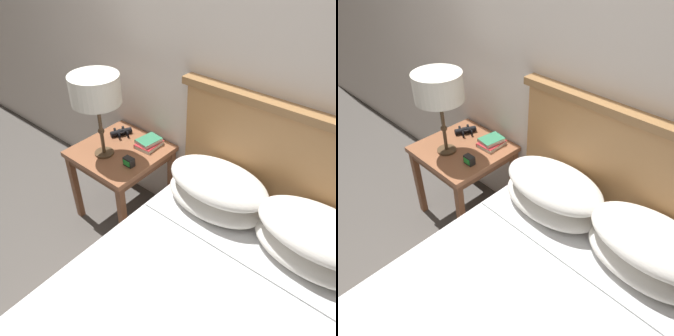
# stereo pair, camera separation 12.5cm
# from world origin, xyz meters

# --- Properties ---
(ground_plane) EXTENTS (20.00, 20.00, 0.00)m
(ground_plane) POSITION_xyz_m (0.00, 0.00, 0.00)
(ground_plane) COLOR #514C47
(ground_plane) RESTS_ON ground
(wall_back) EXTENTS (8.00, 0.06, 2.60)m
(wall_back) POSITION_xyz_m (0.00, 1.05, 1.30)
(wall_back) COLOR silver
(wall_back) RESTS_ON ground_plane
(nightstand) EXTENTS (0.58, 0.58, 0.61)m
(nightstand) POSITION_xyz_m (-0.54, 0.72, 0.53)
(nightstand) COLOR brown
(nightstand) RESTS_ON ground_plane
(bed) EXTENTS (1.40, 1.82, 1.17)m
(bed) POSITION_xyz_m (0.52, 0.21, 0.32)
(bed) COLOR brown
(bed) RESTS_ON ground_plane
(table_lamp) EXTENTS (0.31, 0.31, 0.56)m
(table_lamp) POSITION_xyz_m (-0.59, 0.61, 1.07)
(table_lamp) COLOR #4C3823
(table_lamp) RESTS_ON nightstand
(book_on_nightstand) EXTENTS (0.15, 0.18, 0.03)m
(book_on_nightstand) POSITION_xyz_m (-0.42, 0.88, 0.63)
(book_on_nightstand) COLOR silver
(book_on_nightstand) RESTS_ON nightstand
(book_stacked_on_top) EXTENTS (0.14, 0.17, 0.03)m
(book_stacked_on_top) POSITION_xyz_m (-0.42, 0.88, 0.65)
(book_stacked_on_top) COLOR silver
(book_stacked_on_top) RESTS_ON book_on_nightstand
(binoculars_pair) EXTENTS (0.16, 0.16, 0.05)m
(binoculars_pair) POSITION_xyz_m (-0.67, 0.86, 0.63)
(binoculars_pair) COLOR black
(binoculars_pair) RESTS_ON nightstand
(alarm_clock) EXTENTS (0.07, 0.05, 0.06)m
(alarm_clock) POSITION_xyz_m (-0.36, 0.63, 0.64)
(alarm_clock) COLOR black
(alarm_clock) RESTS_ON nightstand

